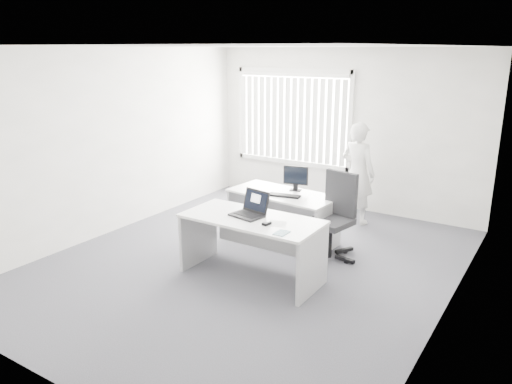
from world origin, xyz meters
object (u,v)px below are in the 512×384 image
Objects in this scene: person at (358,173)px; monitor at (296,178)px; laptop at (247,205)px; office_chair at (332,231)px; desk_far at (283,206)px; desk_near at (252,235)px.

monitor is at bearing 77.00° from person.
monitor reaches higher than laptop.
office_chair is 3.12× the size of monitor.
monitor is (-0.53, -1.13, 0.09)m from person.
person reaches higher than office_chair.
person is 4.42× the size of monitor.
person is at bearing 70.74° from desk_far.
laptop is (-0.39, -2.66, 0.11)m from person.
desk_near is at bearing 8.00° from laptop.
desk_far is 0.46m from monitor.
person is at bearing 92.35° from laptop.
desk_near is at bearing -71.11° from desk_far.
office_chair is at bearing 63.63° from desk_near.
office_chair is 0.71× the size of person.
desk_far is 4.23× the size of laptop.
desk_near is 4.39× the size of laptop.
laptop is at bearing -108.19° from office_chair.
desk_far is 1.42× the size of office_chair.
person reaches higher than desk_far.
desk_far is 1.51m from person.
desk_near is 4.60× the size of monitor.
monitor is (-0.14, 1.53, -0.02)m from laptop.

